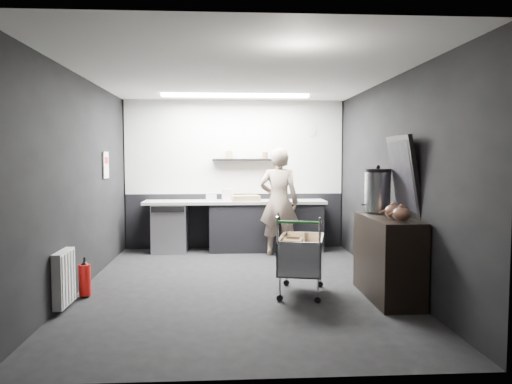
{
  "coord_description": "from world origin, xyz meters",
  "views": [
    {
      "loc": [
        -0.18,
        -6.39,
        1.67
      ],
      "look_at": [
        0.25,
        0.4,
        1.19
      ],
      "focal_mm": 35.0,
      "sensor_mm": 36.0,
      "label": 1
    }
  ],
  "objects": [
    {
      "name": "floor",
      "position": [
        0.0,
        0.0,
        0.0
      ],
      "size": [
        5.5,
        5.5,
        0.0
      ],
      "primitive_type": "plane",
      "color": "black",
      "rests_on": "ground"
    },
    {
      "name": "ceiling",
      "position": [
        0.0,
        0.0,
        2.7
      ],
      "size": [
        5.5,
        5.5,
        0.0
      ],
      "primitive_type": "plane",
      "rotation": [
        3.14,
        0.0,
        0.0
      ],
      "color": "silver",
      "rests_on": "wall_back"
    },
    {
      "name": "wall_back",
      "position": [
        0.0,
        2.75,
        1.35
      ],
      "size": [
        5.5,
        0.0,
        5.5
      ],
      "primitive_type": "plane",
      "rotation": [
        1.57,
        0.0,
        0.0
      ],
      "color": "black",
      "rests_on": "floor"
    },
    {
      "name": "wall_front",
      "position": [
        0.0,
        -2.75,
        1.35
      ],
      "size": [
        5.5,
        0.0,
        5.5
      ],
      "primitive_type": "plane",
      "rotation": [
        -1.57,
        0.0,
        0.0
      ],
      "color": "black",
      "rests_on": "floor"
    },
    {
      "name": "wall_left",
      "position": [
        -2.0,
        0.0,
        1.35
      ],
      "size": [
        0.0,
        5.5,
        5.5
      ],
      "primitive_type": "plane",
      "rotation": [
        1.57,
        0.0,
        1.57
      ],
      "color": "black",
      "rests_on": "floor"
    },
    {
      "name": "wall_right",
      "position": [
        2.0,
        0.0,
        1.35
      ],
      "size": [
        0.0,
        5.5,
        5.5
      ],
      "primitive_type": "plane",
      "rotation": [
        1.57,
        0.0,
        -1.57
      ],
      "color": "black",
      "rests_on": "floor"
    },
    {
      "name": "kitchen_wall_panel",
      "position": [
        0.0,
        2.73,
        1.85
      ],
      "size": [
        3.95,
        0.02,
        1.7
      ],
      "primitive_type": "cube",
      "color": "silver",
      "rests_on": "wall_back"
    },
    {
      "name": "dado_panel",
      "position": [
        0.0,
        2.73,
        0.5
      ],
      "size": [
        3.95,
        0.02,
        1.0
      ],
      "primitive_type": "cube",
      "color": "black",
      "rests_on": "wall_back"
    },
    {
      "name": "floating_shelf",
      "position": [
        0.2,
        2.62,
        1.62
      ],
      "size": [
        1.2,
        0.22,
        0.04
      ],
      "primitive_type": "cube",
      "color": "black",
      "rests_on": "wall_back"
    },
    {
      "name": "wall_clock",
      "position": [
        1.4,
        2.72,
        2.15
      ],
      "size": [
        0.2,
        0.03,
        0.2
      ],
      "primitive_type": "cylinder",
      "rotation": [
        1.57,
        0.0,
        0.0
      ],
      "color": "silver",
      "rests_on": "wall_back"
    },
    {
      "name": "poster",
      "position": [
        -1.98,
        1.3,
        1.55
      ],
      "size": [
        0.02,
        0.3,
        0.4
      ],
      "primitive_type": "cube",
      "color": "white",
      "rests_on": "wall_left"
    },
    {
      "name": "poster_red_band",
      "position": [
        -1.98,
        1.3,
        1.62
      ],
      "size": [
        0.02,
        0.22,
        0.1
      ],
      "primitive_type": "cube",
      "color": "red",
      "rests_on": "poster"
    },
    {
      "name": "radiator",
      "position": [
        -1.94,
        -0.9,
        0.35
      ],
      "size": [
        0.1,
        0.5,
        0.6
      ],
      "primitive_type": "cube",
      "color": "silver",
      "rests_on": "wall_left"
    },
    {
      "name": "ceiling_strip",
      "position": [
        0.0,
        1.85,
        2.67
      ],
      "size": [
        2.4,
        0.2,
        0.04
      ],
      "primitive_type": "cube",
      "color": "white",
      "rests_on": "ceiling"
    },
    {
      "name": "prep_counter",
      "position": [
        0.14,
        2.42,
        0.46
      ],
      "size": [
        3.2,
        0.61,
        0.9
      ],
      "color": "black",
      "rests_on": "floor"
    },
    {
      "name": "person",
      "position": [
        0.73,
        1.97,
        0.91
      ],
      "size": [
        0.75,
        0.57,
        1.83
      ],
      "primitive_type": "imported",
      "rotation": [
        0.0,
        0.0,
        2.92
      ],
      "color": "#BAA994",
      "rests_on": "floor"
    },
    {
      "name": "shopping_cart",
      "position": [
        0.74,
        -0.44,
        0.45
      ],
      "size": [
        0.7,
        0.98,
        0.96
      ],
      "color": "silver",
      "rests_on": "floor"
    },
    {
      "name": "sideboard",
      "position": [
        1.75,
        -0.64,
        0.61
      ],
      "size": [
        0.55,
        1.29,
        1.93
      ],
      "color": "black",
      "rests_on": "floor"
    },
    {
      "name": "fire_extinguisher",
      "position": [
        -1.85,
        -0.42,
        0.22
      ],
      "size": [
        0.14,
        0.14,
        0.46
      ],
      "color": "red",
      "rests_on": "floor"
    },
    {
      "name": "cardboard_box",
      "position": [
        0.18,
        2.37,
        0.95
      ],
      "size": [
        0.52,
        0.43,
        0.1
      ],
      "primitive_type": "cube",
      "rotation": [
        0.0,
        0.0,
        0.15
      ],
      "color": "olive",
      "rests_on": "prep_counter"
    },
    {
      "name": "pink_tub",
      "position": [
        -0.13,
        2.42,
        1.01
      ],
      "size": [
        0.21,
        0.21,
        0.21
      ],
      "primitive_type": "cylinder",
      "color": "silver",
      "rests_on": "prep_counter"
    },
    {
      "name": "white_container",
      "position": [
        -0.42,
        2.37,
        0.98
      ],
      "size": [
        0.18,
        0.15,
        0.15
      ],
      "primitive_type": "cube",
      "rotation": [
        0.0,
        0.0,
        -0.07
      ],
      "color": "silver",
      "rests_on": "prep_counter"
    }
  ]
}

